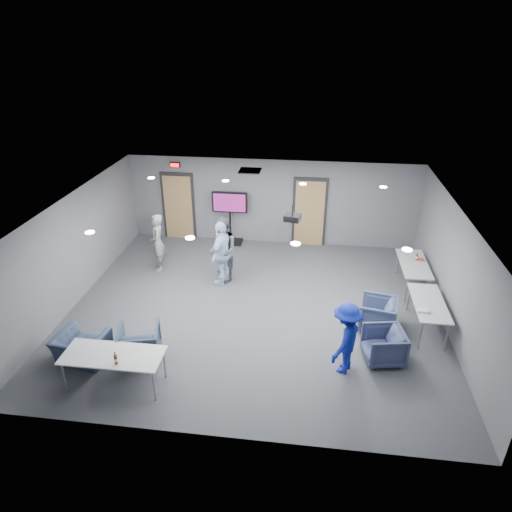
# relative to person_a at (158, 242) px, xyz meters

# --- Properties ---
(floor) EXTENTS (9.00, 9.00, 0.00)m
(floor) POSITION_rel_person_a_xyz_m (2.99, -1.74, -0.83)
(floor) COLOR #3E4146
(floor) RESTS_ON ground
(ceiling) EXTENTS (9.00, 9.00, 0.00)m
(ceiling) POSITION_rel_person_a_xyz_m (2.99, -1.74, 1.87)
(ceiling) COLOR silver
(ceiling) RESTS_ON wall_back
(wall_back) EXTENTS (9.00, 0.02, 2.70)m
(wall_back) POSITION_rel_person_a_xyz_m (2.99, 2.26, 0.52)
(wall_back) COLOR slate
(wall_back) RESTS_ON floor
(wall_front) EXTENTS (9.00, 0.02, 2.70)m
(wall_front) POSITION_rel_person_a_xyz_m (2.99, -5.74, 0.52)
(wall_front) COLOR slate
(wall_front) RESTS_ON floor
(wall_left) EXTENTS (0.02, 8.00, 2.70)m
(wall_left) POSITION_rel_person_a_xyz_m (-1.51, -1.74, 0.52)
(wall_left) COLOR slate
(wall_left) RESTS_ON floor
(wall_right) EXTENTS (0.02, 8.00, 2.70)m
(wall_right) POSITION_rel_person_a_xyz_m (7.49, -1.74, 0.52)
(wall_right) COLOR slate
(wall_right) RESTS_ON floor
(door_left) EXTENTS (1.06, 0.17, 2.24)m
(door_left) POSITION_rel_person_a_xyz_m (-0.01, 2.22, 0.24)
(door_left) COLOR black
(door_left) RESTS_ON wall_back
(door_right) EXTENTS (1.06, 0.17, 2.24)m
(door_right) POSITION_rel_person_a_xyz_m (4.19, 2.22, 0.24)
(door_right) COLOR black
(door_right) RESTS_ON wall_back
(exit_sign) EXTENTS (0.32, 0.08, 0.16)m
(exit_sign) POSITION_rel_person_a_xyz_m (-0.01, 2.20, 1.62)
(exit_sign) COLOR black
(exit_sign) RESTS_ON wall_back
(hvac_diffuser) EXTENTS (0.60, 0.60, 0.03)m
(hvac_diffuser) POSITION_rel_person_a_xyz_m (2.49, 1.06, 1.86)
(hvac_diffuser) COLOR black
(hvac_diffuser) RESTS_ON ceiling
(downlights) EXTENTS (6.18, 3.78, 0.02)m
(downlights) POSITION_rel_person_a_xyz_m (2.99, -1.74, 1.86)
(downlights) COLOR white
(downlights) RESTS_ON ceiling
(person_a) EXTENTS (0.58, 0.70, 1.66)m
(person_a) POSITION_rel_person_a_xyz_m (0.00, 0.00, 0.00)
(person_a) COLOR gray
(person_a) RESTS_ON floor
(person_b) EXTENTS (0.98, 1.08, 1.81)m
(person_b) POSITION_rel_person_a_xyz_m (1.95, -0.40, 0.08)
(person_b) COLOR #4C555C
(person_b) RESTS_ON floor
(person_c) EXTENTS (0.74, 1.14, 1.80)m
(person_c) POSITION_rel_person_a_xyz_m (1.97, -0.58, 0.07)
(person_c) COLOR #C3D7FA
(person_c) RESTS_ON floor
(person_d) EXTENTS (0.95, 1.15, 1.55)m
(person_d) POSITION_rel_person_a_xyz_m (5.06, -3.73, -0.05)
(person_d) COLOR navy
(person_d) RESTS_ON floor
(chair_right_b) EXTENTS (0.96, 0.94, 0.74)m
(chair_right_b) POSITION_rel_person_a_xyz_m (5.89, -2.16, -0.46)
(chair_right_b) COLOR #3D4869
(chair_right_b) RESTS_ON floor
(chair_right_c) EXTENTS (0.92, 0.90, 0.72)m
(chair_right_c) POSITION_rel_person_a_xyz_m (5.89, -3.31, -0.47)
(chair_right_c) COLOR #394162
(chair_right_c) RESTS_ON floor
(chair_front_a) EXTENTS (0.99, 1.01, 0.76)m
(chair_front_a) POSITION_rel_person_a_xyz_m (0.85, -3.88, -0.45)
(chair_front_a) COLOR #334259
(chair_front_a) RESTS_ON floor
(chair_front_b) EXTENTS (1.09, 0.98, 0.65)m
(chair_front_b) POSITION_rel_person_a_xyz_m (-0.30, -4.14, -0.50)
(chair_front_b) COLOR #323F56
(chair_front_b) RESTS_ON floor
(table_right_a) EXTENTS (0.70, 1.69, 0.73)m
(table_right_a) POSITION_rel_person_a_xyz_m (6.99, -0.17, -0.15)
(table_right_a) COLOR silver
(table_right_a) RESTS_ON floor
(table_right_b) EXTENTS (0.69, 1.67, 0.73)m
(table_right_b) POSITION_rel_person_a_xyz_m (6.99, -2.07, -0.15)
(table_right_b) COLOR silver
(table_right_b) RESTS_ON floor
(table_front_left) EXTENTS (1.91, 0.80, 0.73)m
(table_front_left) POSITION_rel_person_a_xyz_m (0.68, -4.74, -0.14)
(table_front_left) COLOR silver
(table_front_left) RESTS_ON floor
(bottle_front) EXTENTS (0.07, 0.07, 0.27)m
(bottle_front) POSITION_rel_person_a_xyz_m (0.86, -4.98, 0.00)
(bottle_front) COLOR #5B320F
(bottle_front) RESTS_ON table_front_left
(bottle_right) EXTENTS (0.06, 0.06, 0.24)m
(bottle_right) POSITION_rel_person_a_xyz_m (7.08, 0.02, -0.01)
(bottle_right) COLOR #5B320F
(bottle_right) RESTS_ON table_right_a
(snack_box) EXTENTS (0.18, 0.13, 0.04)m
(snack_box) POSITION_rel_person_a_xyz_m (7.19, 0.02, -0.08)
(snack_box) COLOR red
(snack_box) RESTS_ON table_right_a
(wrapper) EXTENTS (0.25, 0.17, 0.05)m
(wrapper) POSITION_rel_person_a_xyz_m (6.77, -2.49, -0.07)
(wrapper) COLOR silver
(wrapper) RESTS_ON table_right_b
(tv_stand) EXTENTS (1.11, 0.53, 1.70)m
(tv_stand) POSITION_rel_person_a_xyz_m (1.71, 2.01, 0.14)
(tv_stand) COLOR black
(tv_stand) RESTS_ON floor
(projector) EXTENTS (0.41, 0.38, 0.36)m
(projector) POSITION_rel_person_a_xyz_m (3.83, -1.56, 1.58)
(projector) COLOR black
(projector) RESTS_ON ceiling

